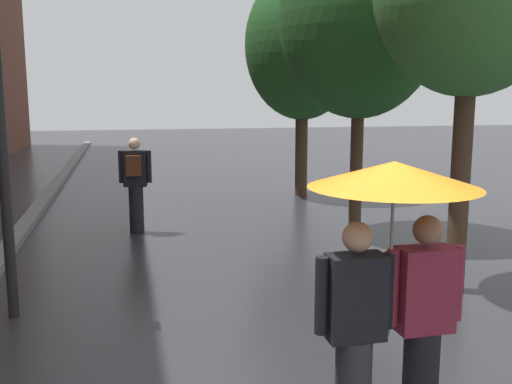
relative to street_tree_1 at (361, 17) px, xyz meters
name	(u,v)px	position (x,y,z in m)	size (l,w,h in m)	color
kerb_strip	(39,206)	(-5.90, 3.69, -3.75)	(0.30, 36.00, 0.12)	slate
street_tree_1	(361,17)	(0.00, 0.00, 0.00)	(2.82, 2.82, 5.56)	#473323
street_tree_2	(303,46)	(0.26, 4.12, -0.14)	(2.80, 2.80, 5.48)	#473323
couple_under_umbrella	(392,254)	(-2.23, -5.98, -2.41)	(1.18, 1.18, 2.04)	#2D2D33
street_lamp_post	(0,115)	(-5.30, -2.88, -1.53)	(0.24, 0.24, 3.85)	black
pedestrian_walking_midground	(135,183)	(-3.85, 0.93, -2.89)	(0.58, 0.37, 1.73)	black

